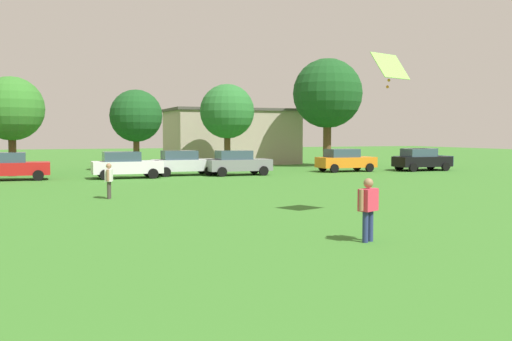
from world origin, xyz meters
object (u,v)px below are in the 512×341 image
(kite, at_px, (390,67))
(parked_car_black_7, at_px, (421,159))
(tree_right, at_px, (227,112))
(tree_far_right, at_px, (327,94))
(parked_car_navy_8, at_px, (422,159))
(bystander_near_trees, at_px, (109,178))
(tree_center_right, at_px, (136,116))
(parked_car_gray_5, at_px, (237,163))
(tree_center_left, at_px, (11,109))
(parked_car_silver_4, at_px, (183,163))
(adult_bystander, at_px, (368,204))
(parked_car_orange_6, at_px, (345,160))
(parked_car_red_2, at_px, (11,166))
(parked_car_white_3, at_px, (126,165))

(kite, xyz_separation_m, parked_car_black_7, (16.25, 20.14, -4.15))
(parked_car_black_7, distance_m, tree_right, 15.48)
(tree_far_right, bearing_deg, parked_car_navy_8, -55.17)
(tree_right, bearing_deg, bystander_near_trees, -121.42)
(tree_center_right, bearing_deg, parked_car_gray_5, -50.89)
(tree_center_left, bearing_deg, tree_right, 9.71)
(bystander_near_trees, bearing_deg, parked_car_navy_8, 129.98)
(parked_car_silver_4, distance_m, tree_right, 8.67)
(tree_center_right, distance_m, tree_far_right, 16.30)
(bystander_near_trees, distance_m, tree_far_right, 27.98)
(tree_right, bearing_deg, adult_bystander, -101.25)
(tree_far_right, bearing_deg, parked_car_orange_6, -106.04)
(parked_car_black_7, height_order, tree_right, tree_right)
(tree_center_right, height_order, tree_right, tree_right)
(parked_car_red_2, bearing_deg, tree_center_left, 90.10)
(kite, distance_m, parked_car_silver_4, 22.12)
(adult_bystander, distance_m, parked_car_red_2, 26.67)
(parked_car_white_3, relative_size, tree_far_right, 0.47)
(parked_car_navy_8, bearing_deg, parked_car_gray_5, -178.75)
(adult_bystander, height_order, bystander_near_trees, adult_bystander)
(tree_center_left, bearing_deg, parked_car_silver_4, -17.10)
(bystander_near_trees, xyz_separation_m, kite, (8.13, -9.07, 4.09))
(bystander_near_trees, xyz_separation_m, tree_center_right, (4.11, 18.41, 3.22))
(adult_bystander, distance_m, parked_car_silver_4, 25.26)
(tree_center_left, relative_size, tree_right, 0.97)
(parked_car_red_2, bearing_deg, parked_car_silver_4, 1.76)
(parked_car_orange_6, relative_size, parked_car_navy_8, 1.00)
(parked_car_gray_5, height_order, tree_center_left, tree_center_left)
(bystander_near_trees, height_order, tree_far_right, tree_far_right)
(kite, height_order, tree_center_left, tree_center_left)
(parked_car_black_7, xyz_separation_m, parked_car_navy_8, (0.62, 0.71, 0.00))
(bystander_near_trees, xyz_separation_m, parked_car_black_7, (24.37, 11.06, -0.06))
(parked_car_orange_6, relative_size, parked_car_black_7, 1.00)
(tree_right, bearing_deg, parked_car_silver_4, -130.10)
(parked_car_gray_5, height_order, parked_car_black_7, same)
(parked_car_red_2, height_order, tree_center_right, tree_center_right)
(parked_car_orange_6, xyz_separation_m, parked_car_black_7, (5.92, -1.14, 0.00))
(bystander_near_trees, height_order, parked_car_gray_5, parked_car_gray_5)
(parked_car_orange_6, height_order, tree_center_left, tree_center_left)
(parked_car_black_7, bearing_deg, parked_car_navy_8, 48.90)
(parked_car_black_7, bearing_deg, parked_car_silver_4, 175.23)
(parked_car_orange_6, distance_m, parked_car_black_7, 6.03)
(tree_center_left, relative_size, tree_far_right, 0.72)
(parked_car_white_3, xyz_separation_m, tree_far_right, (17.96, 7.16, 5.34))
(parked_car_white_3, relative_size, parked_car_navy_8, 1.00)
(parked_car_silver_4, distance_m, parked_car_gray_5, 3.65)
(parked_car_white_3, bearing_deg, adult_bystander, -83.32)
(tree_center_left, xyz_separation_m, tree_right, (15.76, 2.70, 0.13))
(tree_center_right, xyz_separation_m, tree_right, (7.24, 0.16, 0.43))
(parked_car_silver_4, distance_m, parked_car_orange_6, 12.16)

